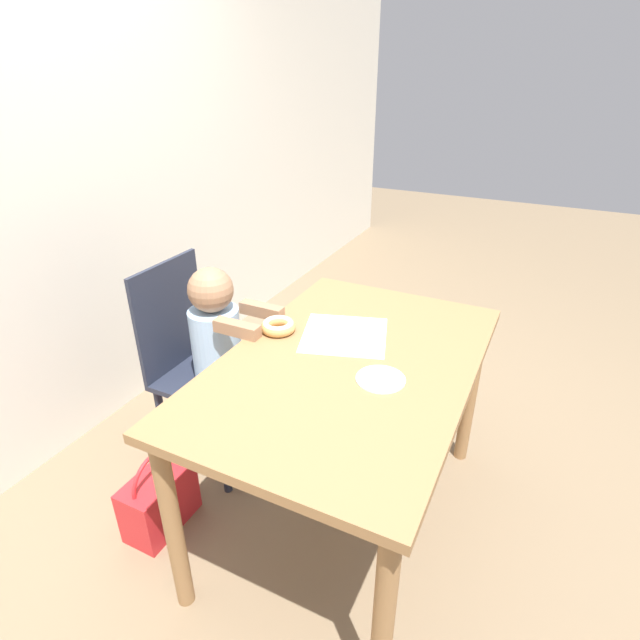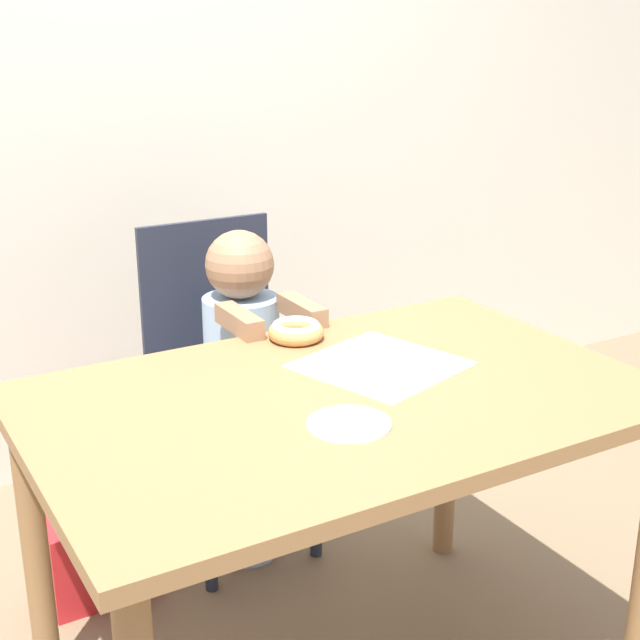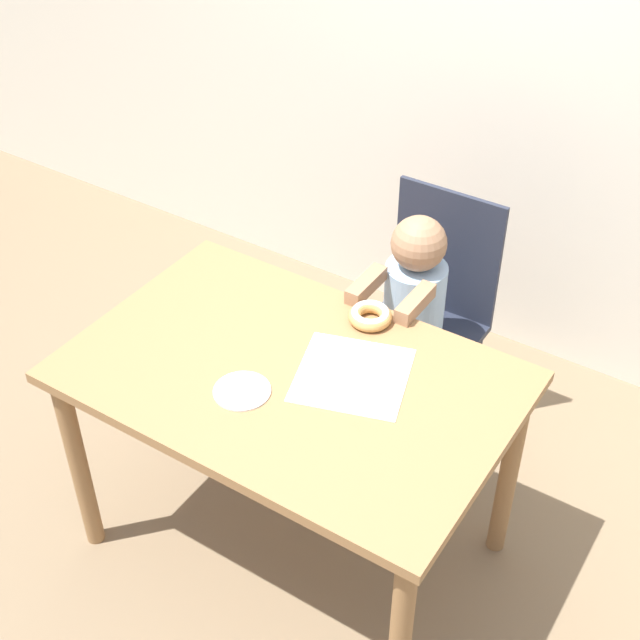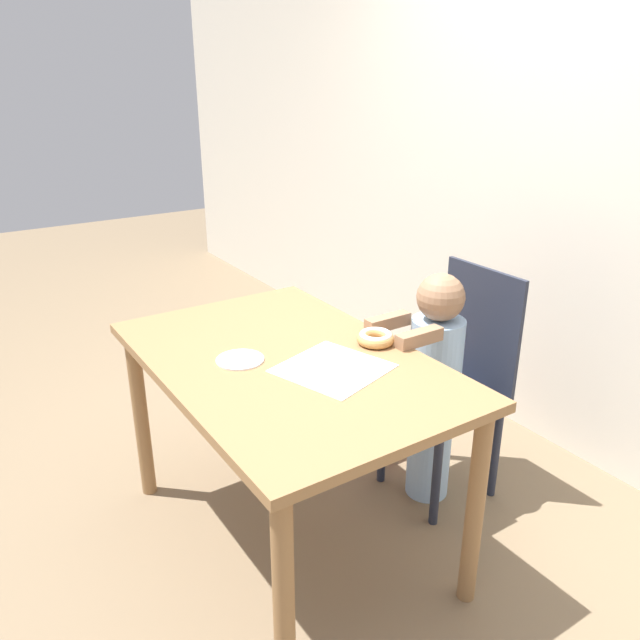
{
  "view_description": "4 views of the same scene",
  "coord_description": "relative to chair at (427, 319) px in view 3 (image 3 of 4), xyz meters",
  "views": [
    {
      "loc": [
        -1.39,
        -0.57,
        1.7
      ],
      "look_at": [
        0.02,
        0.13,
        0.9
      ],
      "focal_mm": 28.0,
      "sensor_mm": 36.0,
      "label": 1
    },
    {
      "loc": [
        -0.9,
        -1.46,
        1.52
      ],
      "look_at": [
        0.02,
        0.13,
        0.9
      ],
      "focal_mm": 50.0,
      "sensor_mm": 36.0,
      "label": 2
    },
    {
      "loc": [
        1.12,
        -1.58,
        2.5
      ],
      "look_at": [
        0.02,
        0.13,
        0.9
      ],
      "focal_mm": 50.0,
      "sensor_mm": 36.0,
      "label": 3
    },
    {
      "loc": [
        1.69,
        -0.97,
        1.69
      ],
      "look_at": [
        0.02,
        0.13,
        0.9
      ],
      "focal_mm": 35.0,
      "sensor_mm": 36.0,
      "label": 4
    }
  ],
  "objects": [
    {
      "name": "wall_back",
      "position": [
        -0.07,
        0.68,
        0.75
      ],
      "size": [
        8.0,
        0.05,
        2.5
      ],
      "color": "silver",
      "rests_on": "ground_plane"
    },
    {
      "name": "donut",
      "position": [
        0.0,
        -0.43,
        0.3
      ],
      "size": [
        0.14,
        0.14,
        0.04
      ],
      "color": "tan",
      "rests_on": "dining_table"
    },
    {
      "name": "chair",
      "position": [
        0.0,
        0.0,
        0.0
      ],
      "size": [
        0.4,
        0.4,
        0.97
      ],
      "color": "#232838",
      "rests_on": "ground_plane"
    },
    {
      "name": "plate",
      "position": [
        -0.14,
        -0.9,
        0.28
      ],
      "size": [
        0.16,
        0.16,
        0.01
      ],
      "color": "white",
      "rests_on": "dining_table"
    },
    {
      "name": "dining_table",
      "position": [
        -0.07,
        -0.76,
        0.17
      ],
      "size": [
        1.29,
        0.84,
        0.78
      ],
      "color": "olive",
      "rests_on": "ground_plane"
    },
    {
      "name": "handbag",
      "position": [
        -0.44,
        -0.1,
        -0.37
      ],
      "size": [
        0.3,
        0.17,
        0.37
      ],
      "color": "red",
      "rests_on": "ground_plane"
    },
    {
      "name": "ground_plane",
      "position": [
        -0.07,
        -0.76,
        -0.5
      ],
      "size": [
        12.0,
        12.0,
        0.0
      ],
      "primitive_type": "plane",
      "color": "#7A664C"
    },
    {
      "name": "child_figure",
      "position": [
        -0.0,
        -0.12,
        0.02
      ],
      "size": [
        0.23,
        0.38,
        0.98
      ],
      "color": "#99BCE0",
      "rests_on": "ground_plane"
    },
    {
      "name": "napkin",
      "position": [
        0.09,
        -0.67,
        0.28
      ],
      "size": [
        0.4,
        0.4,
        0.0
      ],
      "color": "white",
      "rests_on": "dining_table"
    }
  ]
}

